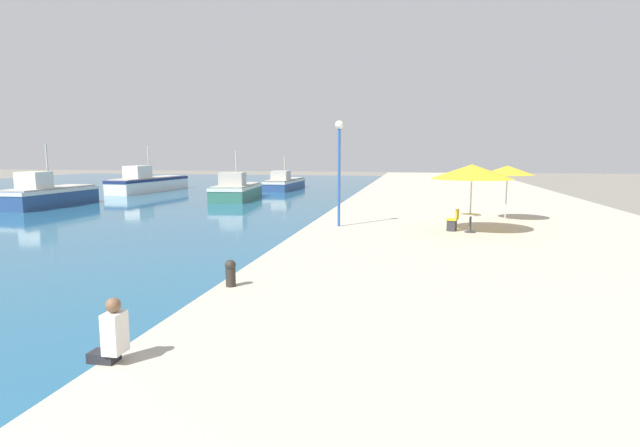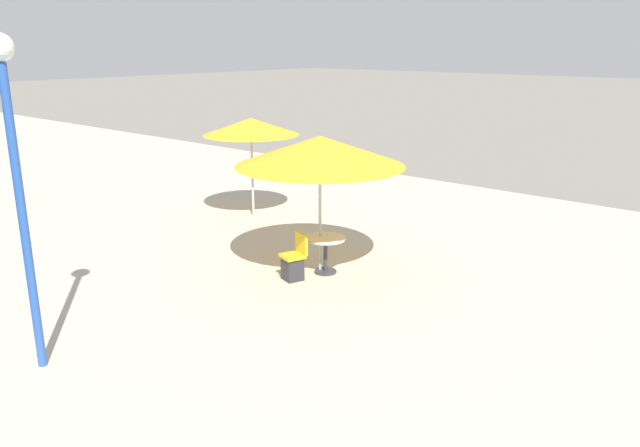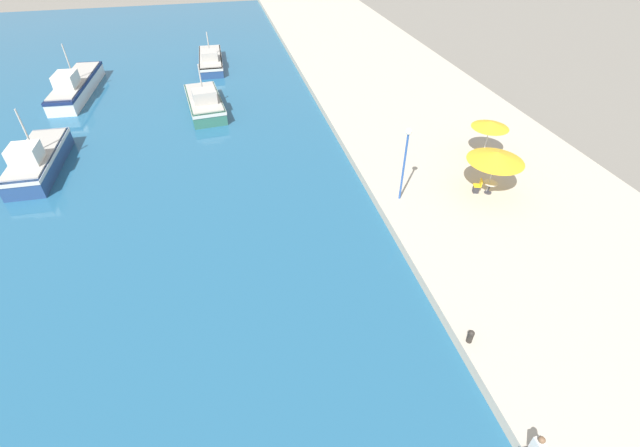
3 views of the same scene
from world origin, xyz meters
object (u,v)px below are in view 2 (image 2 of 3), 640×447
(cafe_umbrella_pink, at_px, (320,151))
(cafe_chair_left, at_px, (294,263))
(lamppost, at_px, (13,150))
(cafe_table, at_px, (326,247))
(cafe_umbrella_white, at_px, (251,127))

(cafe_umbrella_pink, xyz_separation_m, cafe_chair_left, (-0.68, 0.10, -2.12))
(cafe_umbrella_pink, distance_m, lamppost, 5.55)
(cafe_table, bearing_deg, cafe_umbrella_white, 64.13)
(cafe_umbrella_white, distance_m, cafe_chair_left, 5.21)
(cafe_umbrella_pink, xyz_separation_m, lamppost, (-5.48, 0.55, 0.65))
(cafe_chair_left, bearing_deg, cafe_table, -90.00)
(cafe_umbrella_pink, distance_m, cafe_table, 1.92)
(cafe_umbrella_white, relative_size, cafe_table, 3.24)
(cafe_umbrella_pink, relative_size, lamppost, 0.72)
(cafe_umbrella_pink, height_order, cafe_umbrella_white, cafe_umbrella_pink)
(cafe_umbrella_white, xyz_separation_m, lamppost, (-7.52, -3.49, 0.72))
(cafe_umbrella_pink, xyz_separation_m, cafe_umbrella_white, (2.04, 4.04, -0.07))
(cafe_chair_left, bearing_deg, cafe_umbrella_pink, -79.30)
(cafe_umbrella_white, height_order, cafe_chair_left, cafe_umbrella_white)
(cafe_umbrella_pink, relative_size, cafe_table, 4.12)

